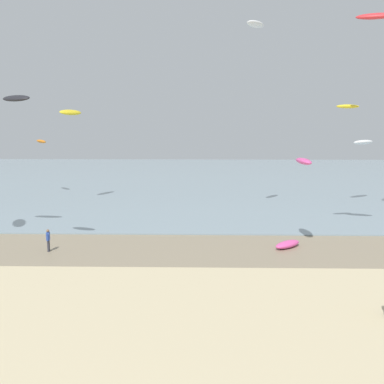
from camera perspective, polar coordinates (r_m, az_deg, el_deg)
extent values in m
cube|color=gray|center=(36.73, -2.49, -6.88)|extent=(120.00, 8.77, 0.01)
cube|color=#7F939E|center=(75.32, -0.53, 1.47)|extent=(160.00, 70.00, 0.10)
cylinder|color=#383842|center=(37.51, -16.90, -6.24)|extent=(0.16, 0.16, 0.88)
cylinder|color=#383842|center=(37.72, -16.83, -6.16)|extent=(0.16, 0.16, 0.88)
cube|color=#2D4CA5|center=(37.43, -16.92, -5.11)|extent=(0.26, 0.38, 0.60)
sphere|color=brown|center=(37.33, -16.95, -4.48)|extent=(0.22, 0.22, 0.22)
cylinder|color=#2D4CA5|center=(37.21, -16.98, -5.27)|extent=(0.09, 0.09, 0.52)
cylinder|color=#2D4CA5|center=(37.67, -16.84, -5.09)|extent=(0.09, 0.09, 0.52)
ellipsoid|color=#E54C99|center=(37.79, 11.40, -6.18)|extent=(2.61, 2.53, 0.53)
ellipsoid|color=white|center=(57.44, 19.89, 5.65)|extent=(3.23, 2.69, 0.68)
ellipsoid|color=orange|center=(63.57, -17.67, 5.82)|extent=(2.31, 2.61, 0.64)
ellipsoid|color=black|center=(35.83, -20.39, 10.51)|extent=(2.51, 1.67, 0.64)
ellipsoid|color=red|center=(38.64, 21.19, 19.10)|extent=(2.91, 1.73, 0.67)
ellipsoid|color=yellow|center=(55.73, -14.40, 9.25)|extent=(2.58, 3.40, 0.88)
ellipsoid|color=yellow|center=(42.75, 18.22, 9.75)|extent=(2.22, 1.17, 0.35)
ellipsoid|color=#E54C99|center=(36.64, 13.28, 3.62)|extent=(1.19, 2.94, 0.57)
ellipsoid|color=white|center=(47.01, 7.63, 19.36)|extent=(2.48, 2.99, 0.71)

